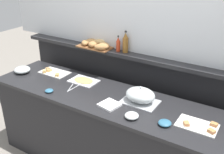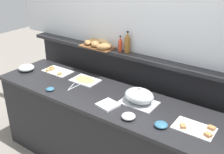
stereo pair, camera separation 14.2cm
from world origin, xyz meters
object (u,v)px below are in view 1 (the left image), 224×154
(sandwich_platter_side, at_px, (53,72))
(sandwich_platter_front, at_px, (198,126))
(serving_tongs, at_px, (72,88))
(cold_cuts_platter, at_px, (84,81))
(vinegar_bottle_amber, at_px, (125,43))
(glass_bowl_large, at_px, (132,116))
(glass_bowl_medium, at_px, (22,70))
(napkin_stack, at_px, (109,105))
(hot_sauce_bottle, at_px, (118,44))
(condiment_bowl_cream, at_px, (165,123))
(serving_cloche, at_px, (140,96))
(bread_basket, at_px, (96,44))
(condiment_bowl_dark, at_px, (49,91))

(sandwich_platter_side, bearing_deg, sandwich_platter_front, -5.71)
(serving_tongs, bearing_deg, cold_cuts_platter, 89.86)
(vinegar_bottle_amber, bearing_deg, glass_bowl_large, -56.32)
(glass_bowl_medium, relative_size, napkin_stack, 1.11)
(serving_tongs, distance_m, hot_sauce_bottle, 0.69)
(vinegar_bottle_amber, bearing_deg, sandwich_platter_side, -157.61)
(sandwich_platter_side, bearing_deg, glass_bowl_medium, -149.71)
(serving_tongs, xyz_separation_m, hot_sauce_bottle, (0.26, 0.51, 0.38))
(hot_sauce_bottle, bearing_deg, sandwich_platter_front, -24.76)
(condiment_bowl_cream, bearing_deg, serving_cloche, 146.50)
(sandwich_platter_front, relative_size, napkin_stack, 1.91)
(serving_tongs, relative_size, bread_basket, 0.44)
(hot_sauce_bottle, height_order, bread_basket, hot_sauce_bottle)
(glass_bowl_large, distance_m, bread_basket, 1.09)
(condiment_bowl_dark, relative_size, condiment_bowl_cream, 0.77)
(cold_cuts_platter, relative_size, vinegar_bottle_amber, 1.30)
(sandwich_platter_side, xyz_separation_m, condiment_bowl_dark, (0.30, -0.38, 0.01))
(condiment_bowl_cream, relative_size, serving_tongs, 0.59)
(condiment_bowl_dark, xyz_separation_m, vinegar_bottle_amber, (0.49, 0.70, 0.40))
(glass_bowl_large, bearing_deg, cold_cuts_platter, 155.59)
(glass_bowl_medium, distance_m, serving_tongs, 0.76)
(condiment_bowl_cream, relative_size, napkin_stack, 0.64)
(condiment_bowl_dark, xyz_separation_m, bread_basket, (0.12, 0.67, 0.34))
(glass_bowl_medium, bearing_deg, condiment_bowl_cream, -3.62)
(glass_bowl_medium, xyz_separation_m, serving_tongs, (0.76, -0.01, -0.03))
(vinegar_bottle_amber, xyz_separation_m, bread_basket, (-0.36, -0.03, -0.07))
(napkin_stack, distance_m, bread_basket, 0.86)
(napkin_stack, height_order, bread_basket, bread_basket)
(napkin_stack, bearing_deg, condiment_bowl_cream, -1.74)
(serving_tongs, height_order, hot_sauce_bottle, hot_sauce_bottle)
(glass_bowl_large, distance_m, condiment_bowl_cream, 0.28)
(sandwich_platter_side, xyz_separation_m, hot_sauce_bottle, (0.70, 0.31, 0.38))
(bread_basket, bearing_deg, glass_bowl_large, -38.42)
(sandwich_platter_side, bearing_deg, napkin_stack, -16.35)
(sandwich_platter_side, height_order, serving_tongs, sandwich_platter_side)
(bread_basket, bearing_deg, sandwich_platter_front, -19.32)
(sandwich_platter_side, bearing_deg, hot_sauce_bottle, 23.82)
(condiment_bowl_cream, bearing_deg, sandwich_platter_side, 168.79)
(condiment_bowl_dark, relative_size, bread_basket, 0.20)
(serving_cloche, xyz_separation_m, condiment_bowl_dark, (-0.88, -0.30, -0.06))
(sandwich_platter_front, relative_size, condiment_bowl_dark, 3.84)
(bread_basket, bearing_deg, glass_bowl_medium, -147.10)
(condiment_bowl_dark, bearing_deg, serving_cloche, 18.84)
(sandwich_platter_side, height_order, cold_cuts_platter, sandwich_platter_side)
(hot_sauce_bottle, bearing_deg, vinegar_bottle_amber, 9.04)
(condiment_bowl_dark, height_order, hot_sauce_bottle, hot_sauce_bottle)
(sandwich_platter_front, height_order, condiment_bowl_cream, condiment_bowl_cream)
(cold_cuts_platter, distance_m, serving_cloche, 0.74)
(serving_cloche, bearing_deg, hot_sauce_bottle, 140.78)
(cold_cuts_platter, relative_size, glass_bowl_medium, 1.63)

